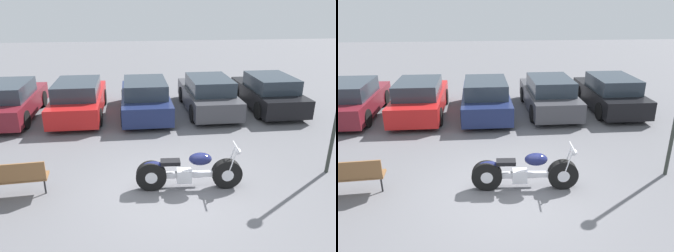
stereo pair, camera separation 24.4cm
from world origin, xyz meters
TOP-DOWN VIEW (x-y plane):
  - ground_plane at (0.00, 0.00)m, footprint 60.00×60.00m
  - motorcycle at (0.36, 0.13)m, footprint 2.45×0.62m
  - parked_car_maroon at (-5.27, 5.73)m, footprint 1.81×4.15m
  - parked_car_red at (-2.80, 5.70)m, footprint 1.81×4.15m
  - parked_car_navy at (-0.34, 5.57)m, footprint 1.81×4.15m
  - parked_car_dark_grey at (2.13, 5.74)m, footprint 1.81×4.15m
  - parked_car_black at (4.59, 5.76)m, footprint 1.81×4.15m
  - park_bench at (-3.63, 0.15)m, footprint 1.73×0.50m

SIDE VIEW (x-z plane):
  - ground_plane at x=0.00m, z-range 0.00..0.00m
  - motorcycle at x=0.36m, z-range -0.09..0.95m
  - park_bench at x=-3.63m, z-range 0.10..0.99m
  - parked_car_maroon at x=-5.27m, z-range -0.04..1.33m
  - parked_car_red at x=-2.80m, z-range -0.04..1.33m
  - parked_car_navy at x=-0.34m, z-range -0.04..1.33m
  - parked_car_dark_grey at x=2.13m, z-range -0.04..1.33m
  - parked_car_black at x=4.59m, z-range -0.04..1.33m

